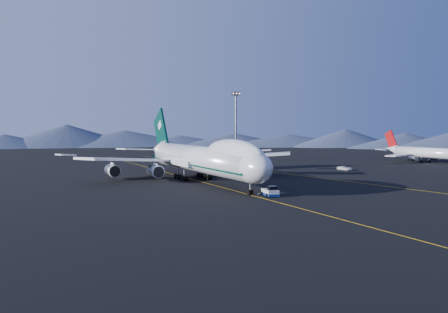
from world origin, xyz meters
name	(u,v)px	position (x,y,z in m)	size (l,w,h in m)	color
ground	(201,182)	(0.00, 0.00, 0.00)	(500.00, 500.00, 0.00)	black
taxiway_line_main	(201,182)	(0.00, 0.00, 0.01)	(0.25, 220.00, 0.01)	#DB9F0C
taxiway_line_side	(283,173)	(30.00, 10.00, 0.01)	(0.25, 200.00, 0.01)	#DB9F0C
boeing_747	(201,158)	(0.00, 0.03, 5.81)	(59.62, 72.43, 19.37)	silver
pushback_tug	(270,193)	(2.92, -29.50, 0.64)	(3.33, 5.00, 2.03)	silver
second_jet	(426,153)	(102.13, 24.52, 3.76)	(38.60, 43.61, 12.41)	silver
service_van	(345,168)	(52.77, 10.38, 0.68)	(2.27, 4.92, 1.37)	silver
floodlight_mast	(236,127)	(38.07, 57.87, 13.63)	(3.32, 2.49, 26.90)	black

